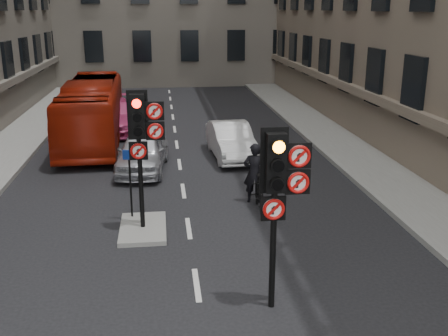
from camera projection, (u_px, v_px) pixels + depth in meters
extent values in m
cube|color=gray|center=(355.00, 150.00, 21.40)|extent=(3.00, 50.00, 0.16)
cube|color=gray|center=(143.00, 228.00, 13.79)|extent=(1.20, 2.00, 0.12)
cylinder|color=black|center=(273.00, 251.00, 9.96)|extent=(0.12, 0.12, 2.40)
cube|color=black|center=(275.00, 163.00, 9.45)|extent=(0.36, 0.28, 1.10)
cube|color=black|center=(274.00, 161.00, 9.57)|extent=(0.52, 0.03, 1.25)
cylinder|color=orange|center=(279.00, 147.00, 9.11)|extent=(0.22, 0.01, 0.22)
cylinder|color=black|center=(278.00, 166.00, 9.22)|extent=(0.22, 0.01, 0.22)
cylinder|color=black|center=(278.00, 185.00, 9.32)|extent=(0.22, 0.01, 0.22)
cube|color=black|center=(299.00, 156.00, 9.44)|extent=(0.47, 0.05, 0.47)
cylinder|color=white|center=(299.00, 156.00, 9.40)|extent=(0.41, 0.02, 0.41)
torus|color=#BF0C0A|center=(299.00, 156.00, 9.39)|extent=(0.41, 0.06, 0.41)
cube|color=#BF0C0A|center=(300.00, 157.00, 9.39)|extent=(0.25, 0.01, 0.25)
cube|color=black|center=(298.00, 182.00, 9.59)|extent=(0.47, 0.05, 0.47)
cylinder|color=white|center=(298.00, 183.00, 9.55)|extent=(0.41, 0.02, 0.41)
torus|color=#BF0C0A|center=(298.00, 183.00, 9.54)|extent=(0.41, 0.06, 0.41)
cube|color=#BF0C0A|center=(298.00, 183.00, 9.53)|extent=(0.25, 0.01, 0.25)
cube|color=black|center=(273.00, 208.00, 9.68)|extent=(0.47, 0.05, 0.47)
cylinder|color=white|center=(274.00, 209.00, 9.65)|extent=(0.41, 0.02, 0.41)
torus|color=#BF0C0A|center=(274.00, 210.00, 9.63)|extent=(0.41, 0.06, 0.41)
cube|color=#BF0C0A|center=(274.00, 210.00, 9.63)|extent=(0.25, 0.01, 0.25)
cylinder|color=black|center=(141.00, 183.00, 13.42)|extent=(0.12, 0.12, 2.40)
cube|color=black|center=(138.00, 116.00, 12.91)|extent=(0.36, 0.28, 1.10)
cube|color=black|center=(138.00, 115.00, 13.03)|extent=(0.52, 0.03, 1.25)
cylinder|color=#FF1407|center=(136.00, 104.00, 12.57)|extent=(0.22, 0.02, 0.22)
cylinder|color=black|center=(137.00, 118.00, 12.68)|extent=(0.22, 0.02, 0.22)
cylinder|color=black|center=(138.00, 132.00, 12.78)|extent=(0.22, 0.02, 0.22)
cube|color=black|center=(155.00, 111.00, 12.90)|extent=(0.47, 0.05, 0.47)
cylinder|color=white|center=(154.00, 111.00, 12.87)|extent=(0.41, 0.02, 0.41)
torus|color=#BF0C0A|center=(154.00, 111.00, 12.85)|extent=(0.41, 0.06, 0.41)
cube|color=#BF0C0A|center=(154.00, 111.00, 12.85)|extent=(0.25, 0.02, 0.25)
cube|color=black|center=(155.00, 131.00, 13.05)|extent=(0.47, 0.05, 0.47)
cylinder|color=white|center=(155.00, 131.00, 13.01)|extent=(0.41, 0.02, 0.41)
torus|color=#BF0C0A|center=(155.00, 131.00, 13.00)|extent=(0.41, 0.06, 0.41)
cube|color=#BF0C0A|center=(155.00, 131.00, 12.99)|extent=(0.25, 0.02, 0.25)
cube|color=black|center=(138.00, 151.00, 13.15)|extent=(0.47, 0.05, 0.47)
cylinder|color=white|center=(138.00, 151.00, 13.11)|extent=(0.41, 0.02, 0.41)
torus|color=#BF0C0A|center=(138.00, 151.00, 13.09)|extent=(0.41, 0.06, 0.41)
cube|color=#BF0C0A|center=(138.00, 151.00, 13.09)|extent=(0.25, 0.02, 0.25)
imported|color=#B5B7BD|center=(143.00, 152.00, 18.77)|extent=(2.02, 4.17, 1.37)
imported|color=silver|center=(231.00, 140.00, 20.41)|extent=(1.66, 4.17, 1.35)
imported|color=#CE3C7A|center=(114.00, 116.00, 24.81)|extent=(2.55, 5.22, 1.46)
imported|color=maroon|center=(92.00, 111.00, 22.70)|extent=(2.59, 9.68, 2.68)
imported|color=black|center=(259.00, 194.00, 14.99)|extent=(0.59, 1.76, 1.04)
imported|color=black|center=(254.00, 173.00, 15.59)|extent=(0.74, 0.56, 1.83)
cylinder|color=black|center=(130.00, 184.00, 14.18)|extent=(0.06, 0.06, 1.86)
cube|color=navy|center=(129.00, 155.00, 13.89)|extent=(0.33, 0.10, 0.26)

